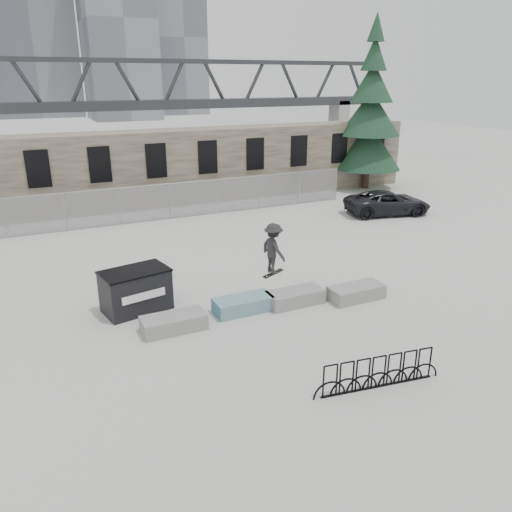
# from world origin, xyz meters

# --- Properties ---
(ground) EXTENTS (120.00, 120.00, 0.00)m
(ground) POSITION_xyz_m (0.00, 0.00, 0.00)
(ground) COLOR #B9B9B4
(ground) RESTS_ON ground
(stone_wall) EXTENTS (36.00, 2.58, 4.50)m
(stone_wall) POSITION_xyz_m (0.00, 16.24, 2.26)
(stone_wall) COLOR brown
(stone_wall) RESTS_ON ground
(chainlink_fence) EXTENTS (22.06, 0.06, 2.02)m
(chainlink_fence) POSITION_xyz_m (-0.00, 12.50, 1.04)
(chainlink_fence) COLOR gray
(chainlink_fence) RESTS_ON ground
(planter_far_left) EXTENTS (2.00, 0.90, 0.50)m
(planter_far_left) POSITION_xyz_m (-3.57, -0.25, 0.27)
(planter_far_left) COLOR gray
(planter_far_left) RESTS_ON ground
(planter_center_left) EXTENTS (2.00, 0.90, 0.50)m
(planter_center_left) POSITION_xyz_m (-1.06, 0.05, 0.27)
(planter_center_left) COLOR teal
(planter_center_left) RESTS_ON ground
(planter_center_right) EXTENTS (2.00, 0.90, 0.50)m
(planter_center_right) POSITION_xyz_m (0.82, -0.18, 0.27)
(planter_center_right) COLOR gray
(planter_center_right) RESTS_ON ground
(planter_offset) EXTENTS (2.00, 0.90, 0.50)m
(planter_offset) POSITION_xyz_m (3.00, -0.76, 0.27)
(planter_offset) COLOR gray
(planter_offset) RESTS_ON ground
(dumpster) EXTENTS (2.42, 1.74, 1.45)m
(dumpster) POSITION_xyz_m (-4.30, 1.69, 0.73)
(dumpster) COLOR black
(dumpster) RESTS_ON ground
(bike_rack) EXTENTS (3.56, 0.54, 0.90)m
(bike_rack) POSITION_xyz_m (0.27, -5.46, 0.44)
(bike_rack) COLOR black
(bike_rack) RESTS_ON ground
(spruce_tree) EXTENTS (4.64, 4.64, 11.50)m
(spruce_tree) POSITION_xyz_m (14.97, 14.69, 4.74)
(spruce_tree) COLOR #38281E
(spruce_tree) RESTS_ON ground
(truss_bridge) EXTENTS (70.00, 3.00, 9.80)m
(truss_bridge) POSITION_xyz_m (10.00, 55.00, 4.13)
(truss_bridge) COLOR #2D3033
(truss_bridge) RESTS_ON ground
(suv) EXTENTS (5.29, 3.35, 1.36)m
(suv) POSITION_xyz_m (11.66, 8.18, 0.68)
(suv) COLOR black
(suv) RESTS_ON ground
(skateboarder) EXTENTS (0.85, 1.26, 1.94)m
(skateboarder) POSITION_xyz_m (0.36, 0.62, 1.87)
(skateboarder) COLOR #232325
(skateboarder) RESTS_ON ground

